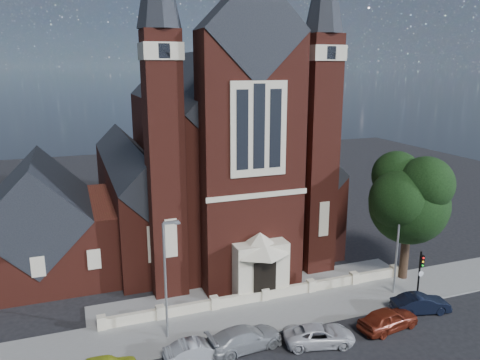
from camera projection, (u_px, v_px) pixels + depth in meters
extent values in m
plane|color=black|center=(229.00, 259.00, 43.58)|extent=(120.00, 120.00, 0.00)
cube|color=slate|center=(275.00, 313.00, 34.01)|extent=(60.00, 5.00, 0.12)
cube|color=slate|center=(255.00, 289.00, 37.66)|extent=(26.00, 3.00, 0.14)
cube|color=beige|center=(264.00, 301.00, 35.83)|extent=(24.00, 0.40, 0.90)
cube|color=#541F16|center=(199.00, 165.00, 51.05)|extent=(10.00, 30.00, 14.00)
cube|color=black|center=(197.00, 100.00, 49.40)|extent=(10.00, 30.20, 10.00)
cube|color=#541F16|center=(132.00, 200.00, 48.33)|extent=(5.00, 26.00, 8.00)
cube|color=#541F16|center=(265.00, 188.00, 53.36)|extent=(5.00, 26.00, 8.00)
cube|color=black|center=(130.00, 162.00, 47.39)|extent=(5.01, 26.20, 5.01)
cube|color=black|center=(266.00, 153.00, 52.42)|extent=(5.01, 26.20, 5.01)
cube|color=#541F16|center=(251.00, 166.00, 36.21)|extent=(8.00, 3.00, 20.00)
cube|color=black|center=(251.00, 31.00, 33.85)|extent=(8.00, 3.20, 8.00)
cube|color=beige|center=(259.00, 129.00, 34.09)|extent=(4.40, 0.15, 7.00)
cube|color=black|center=(259.00, 127.00, 33.98)|extent=(0.90, 0.08, 6.20)
cube|color=beige|center=(260.00, 269.00, 36.22)|extent=(4.20, 2.00, 4.40)
cube|color=black|center=(265.00, 282.00, 35.41)|extent=(1.80, 0.12, 3.20)
cone|color=beige|center=(260.00, 242.00, 35.71)|extent=(4.60, 4.60, 1.60)
cube|color=#541F16|center=(165.00, 169.00, 34.94)|extent=(2.60, 2.60, 20.00)
cube|color=beige|center=(160.00, 51.00, 32.93)|extent=(2.80, 2.80, 1.20)
cube|color=#541F16|center=(318.00, 158.00, 39.30)|extent=(2.60, 2.60, 20.00)
cube|color=beige|center=(322.00, 53.00, 37.29)|extent=(2.80, 2.80, 1.20)
cube|color=#541F16|center=(41.00, 239.00, 40.25)|extent=(12.00, 12.00, 6.00)
cube|color=black|center=(38.00, 206.00, 39.54)|extent=(8.49, 12.20, 8.49)
cylinder|color=black|center=(405.00, 251.00, 38.98)|extent=(0.70, 0.70, 5.00)
sphere|color=black|center=(409.00, 205.00, 38.03)|extent=(6.40, 6.40, 6.40)
sphere|color=black|center=(426.00, 184.00, 36.60)|extent=(4.40, 4.40, 4.40)
cylinder|color=gray|center=(165.00, 283.00, 29.93)|extent=(0.16, 0.16, 8.00)
cube|color=gray|center=(171.00, 222.00, 29.15)|extent=(1.00, 0.15, 0.18)
cube|color=gray|center=(177.00, 223.00, 29.30)|extent=(0.35, 0.22, 0.12)
cylinder|color=gray|center=(397.00, 246.00, 35.96)|extent=(0.16, 0.16, 8.00)
cube|color=gray|center=(407.00, 196.00, 35.18)|extent=(1.00, 0.15, 0.18)
cube|color=gray|center=(411.00, 196.00, 35.34)|extent=(0.35, 0.22, 0.12)
cylinder|color=black|center=(419.00, 276.00, 35.40)|extent=(0.14, 0.14, 4.00)
cube|color=black|center=(422.00, 261.00, 34.96)|extent=(0.28, 0.22, 0.90)
sphere|color=red|center=(423.00, 258.00, 34.77)|extent=(0.14, 0.14, 0.14)
sphere|color=#CC8C0C|center=(423.00, 262.00, 34.84)|extent=(0.14, 0.14, 0.14)
sphere|color=#0C9919|center=(423.00, 266.00, 34.91)|extent=(0.14, 0.14, 0.14)
imported|color=gray|center=(197.00, 351.00, 28.42)|extent=(3.97, 1.47, 1.30)
imported|color=gray|center=(245.00, 338.00, 29.62)|extent=(5.13, 2.48, 1.44)
imported|color=silver|center=(319.00, 335.00, 30.10)|extent=(4.97, 3.14, 1.28)
imported|color=maroon|center=(388.00, 319.00, 31.78)|extent=(4.68, 2.45, 1.52)
imported|color=black|center=(421.00, 304.00, 33.96)|extent=(4.40, 2.26, 1.38)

